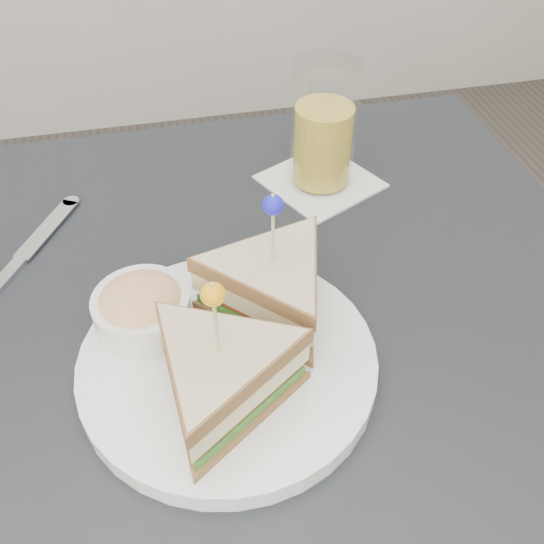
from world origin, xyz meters
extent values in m
cube|color=black|center=(0.00, 0.00, 0.73)|extent=(0.80, 0.80, 0.03)
cylinder|color=black|center=(-0.35, 0.35, 0.36)|extent=(0.04, 0.04, 0.72)
cylinder|color=black|center=(0.35, 0.35, 0.36)|extent=(0.04, 0.04, 0.72)
cylinder|color=white|center=(-0.05, -0.06, 0.76)|extent=(0.30, 0.30, 0.02)
cylinder|color=white|center=(-0.05, -0.06, 0.77)|extent=(0.30, 0.30, 0.01)
cylinder|color=#D4C97A|center=(-0.06, -0.11, 0.87)|extent=(0.00, 0.00, 0.09)
sphere|color=#FCA00F|center=(-0.06, -0.11, 0.90)|extent=(0.02, 0.02, 0.02)
cylinder|color=#D4C97A|center=(0.01, -0.02, 0.87)|extent=(0.00, 0.00, 0.09)
sphere|color=#1A1AC6|center=(0.01, -0.02, 0.90)|extent=(0.02, 0.02, 0.02)
cylinder|color=white|center=(-0.12, -0.01, 0.79)|extent=(0.10, 0.10, 0.04)
ellipsoid|color=#E0B772|center=(-0.12, -0.01, 0.80)|extent=(0.09, 0.09, 0.04)
cube|color=silver|center=(-0.27, 0.11, 0.75)|extent=(0.06, 0.09, 0.01)
cube|color=silver|center=(-0.23, 0.19, 0.75)|extent=(0.07, 0.11, 0.00)
cylinder|color=silver|center=(-0.20, 0.24, 0.75)|extent=(0.03, 0.03, 0.00)
cube|color=white|center=(0.12, 0.21, 0.75)|extent=(0.17, 0.17, 0.00)
cylinder|color=gold|center=(0.12, 0.21, 0.81)|extent=(0.10, 0.10, 0.10)
cylinder|color=white|center=(0.12, 0.21, 0.83)|extent=(0.11, 0.11, 0.16)
cube|color=white|center=(0.13, 0.23, 0.85)|extent=(0.03, 0.03, 0.02)
cube|color=white|center=(0.11, 0.20, 0.85)|extent=(0.02, 0.02, 0.02)
camera|label=1|loc=(-0.09, -0.41, 1.22)|focal=40.00mm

